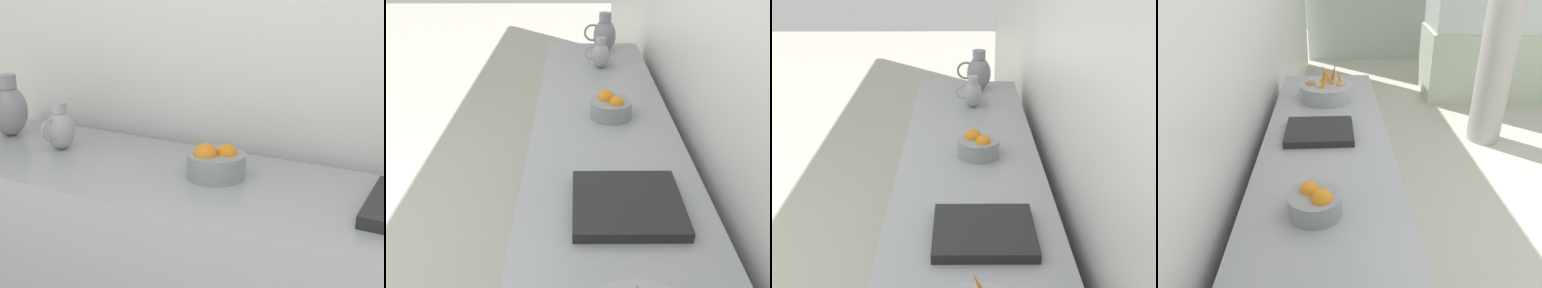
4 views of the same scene
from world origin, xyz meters
TOP-DOWN VIEW (x-y plane):
  - orange_bowl at (-1.56, -0.50)m, footprint 0.19×0.19m
  - metal_pitcher_tall at (-1.59, -1.47)m, footprint 0.21×0.15m
  - metal_pitcher_short at (-1.55, -1.15)m, footprint 0.15×0.11m

SIDE VIEW (x-z plane):
  - orange_bowl at x=-1.56m, z-range 0.93..1.05m
  - metal_pitcher_short at x=-1.55m, z-range 0.93..1.11m
  - metal_pitcher_tall at x=-1.59m, z-range 0.93..1.18m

